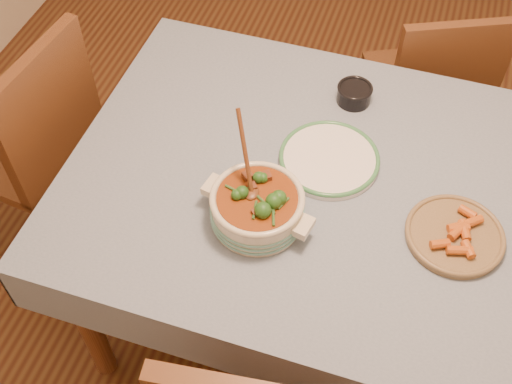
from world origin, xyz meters
TOP-DOWN VIEW (x-y plane):
  - floor at (0.00, 0.00)m, footprint 4.50×4.50m
  - dining_table at (0.00, 0.00)m, footprint 1.68×1.08m
  - stew_casserole at (-0.26, -0.19)m, footprint 0.31×0.28m
  - white_plate at (-0.12, 0.07)m, footprint 0.30×0.30m
  - condiment_bowl at (-0.11, 0.34)m, footprint 0.11×0.11m
  - fried_plate at (0.25, -0.08)m, footprint 0.27×0.27m
  - chair_far at (0.12, 0.79)m, footprint 0.53×0.53m
  - chair_left at (-1.13, 0.05)m, footprint 0.48×0.48m

SIDE VIEW (x-z plane):
  - floor at x=0.00m, z-range 0.00..0.00m
  - chair_far at x=0.12m, z-range 0.06..0.91m
  - chair_left at x=-1.13m, z-range 0.06..1.00m
  - dining_table at x=0.00m, z-range 0.29..1.04m
  - white_plate at x=-0.12m, z-range 0.76..0.78m
  - fried_plate at x=0.25m, z-range 0.75..0.80m
  - condiment_bowl at x=-0.11m, z-range 0.76..0.82m
  - stew_casserole at x=-0.26m, z-range 0.67..0.96m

